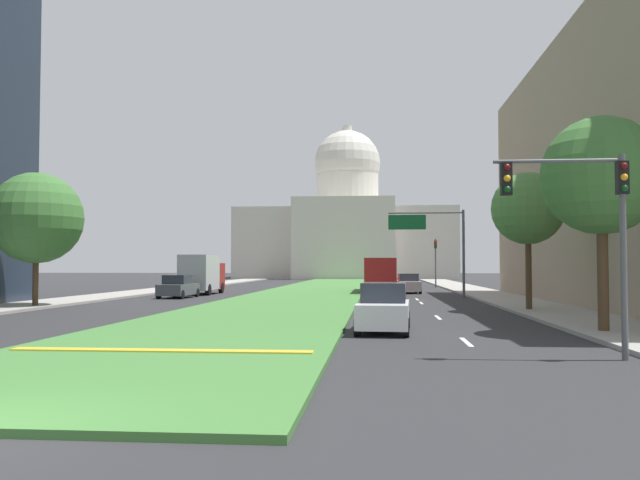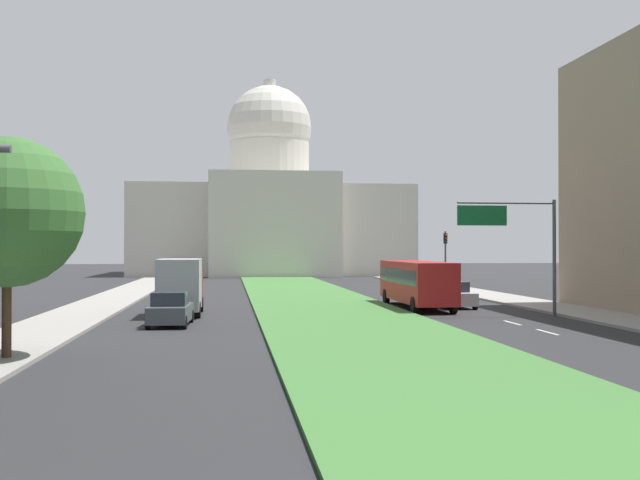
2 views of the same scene
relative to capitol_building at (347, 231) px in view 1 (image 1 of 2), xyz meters
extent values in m
plane|color=#2B2B2D|center=(0.00, -56.47, -8.72)|extent=(260.00, 260.00, 0.00)
cube|color=#427A38|center=(0.00, -62.20, -8.65)|extent=(8.91, 103.18, 0.14)
cube|color=gold|center=(0.00, -105.70, -8.56)|extent=(8.02, 0.50, 0.04)
cube|color=silver|center=(8.39, -101.70, -8.72)|extent=(0.16, 2.40, 0.01)
cube|color=silver|center=(8.39, -92.13, -8.72)|extent=(0.16, 2.40, 0.01)
cube|color=silver|center=(8.39, -80.66, -8.72)|extent=(0.16, 2.40, 0.01)
cube|color=silver|center=(8.39, -76.26, -8.72)|extent=(0.16, 2.40, 0.01)
cube|color=silver|center=(8.39, -57.82, -8.72)|extent=(0.16, 2.40, 0.01)
cube|color=silver|center=(8.39, -58.14, -8.72)|extent=(0.16, 2.40, 0.01)
cube|color=#9E9991|center=(-14.34, -67.94, -8.65)|extent=(4.00, 103.18, 0.15)
cube|color=#9E9991|center=(14.34, -67.94, -8.65)|extent=(4.00, 103.18, 0.15)
cube|color=beige|center=(0.00, 0.85, -2.50)|extent=(38.82, 25.08, 12.44)
cube|color=beige|center=(0.00, -13.69, -1.88)|extent=(17.08, 4.00, 13.69)
cylinder|color=beige|center=(0.00, 0.85, 7.20)|extent=(11.73, 11.73, 6.96)
sphere|color=beige|center=(0.00, 0.85, 12.86)|extent=(12.47, 12.47, 12.47)
cylinder|color=beige|center=(0.00, 0.85, 18.48)|extent=(1.80, 1.80, 3.00)
cylinder|color=#515456|center=(11.84, -105.35, -6.12)|extent=(0.16, 0.16, 5.20)
cube|color=black|center=(11.84, -105.35, -4.12)|extent=(0.28, 0.24, 0.84)
sphere|color=#510F0F|center=(11.84, -105.49, -3.84)|extent=(0.18, 0.18, 0.18)
sphere|color=#F2A51E|center=(11.84, -105.49, -4.12)|extent=(0.18, 0.18, 0.18)
sphere|color=#0F4219|center=(11.84, -105.49, -4.40)|extent=(0.18, 0.18, 0.18)
cylinder|color=#515456|center=(10.24, -105.35, -3.67)|extent=(3.20, 0.10, 0.10)
cube|color=black|center=(8.96, -105.35, -4.12)|extent=(0.28, 0.24, 0.84)
sphere|color=#510F0F|center=(8.96, -105.49, -3.84)|extent=(0.18, 0.18, 0.18)
sphere|color=#F2A51E|center=(8.96, -105.49, -4.12)|extent=(0.18, 0.18, 0.18)
sphere|color=#0F4219|center=(8.96, -105.49, -4.40)|extent=(0.18, 0.18, 0.18)
cylinder|color=#515456|center=(11.84, -51.76, -6.12)|extent=(0.16, 0.16, 5.20)
cube|color=black|center=(11.84, -51.76, -4.12)|extent=(0.28, 0.24, 0.84)
sphere|color=red|center=(11.84, -51.90, -3.84)|extent=(0.18, 0.18, 0.18)
sphere|color=#4C380F|center=(11.84, -51.90, -4.12)|extent=(0.18, 0.18, 0.18)
sphere|color=#0F4219|center=(11.84, -51.90, -4.40)|extent=(0.18, 0.18, 0.18)
cylinder|color=#515456|center=(12.04, -73.03, -5.47)|extent=(0.20, 0.20, 6.50)
cylinder|color=#515456|center=(9.26, -73.03, -2.42)|extent=(5.55, 0.12, 0.12)
cube|color=#146033|center=(7.87, -73.08, -3.12)|extent=(2.80, 0.08, 1.10)
cylinder|color=#4C3823|center=(13.38, -99.14, -6.54)|extent=(0.37, 0.37, 4.36)
sphere|color=#3D7033|center=(13.38, -99.14, -3.23)|extent=(4.10, 4.10, 4.10)
cylinder|color=#4C3823|center=(-13.37, -87.37, -6.91)|extent=(0.32, 0.32, 3.63)
sphere|color=#3D7033|center=(-13.37, -87.37, -3.69)|extent=(5.11, 5.11, 5.11)
cylinder|color=#4C3823|center=(13.33, -88.21, -6.58)|extent=(0.31, 0.31, 4.27)
sphere|color=#4C7F3D|center=(13.33, -88.21, -3.43)|extent=(3.70, 3.70, 3.70)
cube|color=silver|center=(5.87, -98.91, -8.08)|extent=(1.99, 4.21, 0.84)
cube|color=#282D38|center=(5.88, -98.74, -7.31)|extent=(1.66, 2.06, 0.69)
cylinder|color=black|center=(6.58, -100.56, -8.40)|extent=(0.26, 0.65, 0.64)
cylinder|color=black|center=(4.98, -100.47, -8.40)|extent=(0.26, 0.65, 0.64)
cylinder|color=black|center=(6.76, -97.35, -8.40)|extent=(0.26, 0.65, 0.64)
cylinder|color=black|center=(5.16, -97.26, -8.40)|extent=(0.26, 0.65, 0.64)
cube|color=#4C5156|center=(-8.79, -75.76, -8.10)|extent=(2.05, 4.31, 0.80)
cube|color=#282D38|center=(-8.80, -75.93, -7.37)|extent=(1.72, 2.10, 0.65)
cylinder|color=black|center=(-9.56, -74.06, -8.40)|extent=(0.25, 0.65, 0.64)
cylinder|color=black|center=(-7.87, -74.14, -8.40)|extent=(0.25, 0.65, 0.64)
cylinder|color=black|center=(-9.72, -77.38, -8.40)|extent=(0.25, 0.65, 0.64)
cylinder|color=black|center=(-8.02, -77.46, -8.40)|extent=(0.25, 0.65, 0.64)
cube|color=#BCBCC1|center=(8.27, -66.14, -8.10)|extent=(1.97, 4.43, 0.79)
cube|color=#282D38|center=(8.27, -65.96, -7.38)|extent=(1.67, 2.15, 0.65)
cylinder|color=black|center=(9.16, -67.84, -8.40)|extent=(0.24, 0.65, 0.64)
cylinder|color=black|center=(7.50, -67.90, -8.40)|extent=(0.24, 0.65, 0.64)
cylinder|color=black|center=(9.05, -64.37, -8.40)|extent=(0.24, 0.65, 0.64)
cylinder|color=black|center=(7.39, -64.43, -8.40)|extent=(0.24, 0.65, 0.64)
cube|color=maroon|center=(-8.68, -67.45, -7.27)|extent=(2.30, 2.00, 2.20)
cube|color=#B2B2B7|center=(-8.68, -70.65, -6.92)|extent=(2.30, 4.40, 2.80)
cylinder|color=black|center=(-9.73, -67.45, -8.27)|extent=(0.30, 0.90, 0.90)
cylinder|color=black|center=(-7.63, -67.45, -8.27)|extent=(0.30, 0.90, 0.90)
cylinder|color=black|center=(-9.73, -71.75, -8.27)|extent=(0.30, 0.90, 0.90)
cylinder|color=black|center=(-7.63, -71.75, -8.27)|extent=(0.30, 0.90, 0.90)
cube|color=#B21E1E|center=(5.87, -66.11, -7.02)|extent=(2.50, 11.00, 2.50)
cube|color=#232833|center=(5.87, -66.11, -6.67)|extent=(2.52, 10.12, 0.90)
cylinder|color=black|center=(7.02, -70.41, -8.22)|extent=(0.32, 1.00, 1.00)
cylinder|color=black|center=(4.72, -70.41, -8.22)|extent=(0.32, 1.00, 1.00)
cylinder|color=black|center=(7.02, -62.21, -8.22)|extent=(0.32, 1.00, 1.00)
cylinder|color=black|center=(4.72, -62.21, -8.22)|extent=(0.32, 1.00, 1.00)
camera|label=1|loc=(5.65, -122.49, -6.33)|focal=36.86mm
camera|label=2|loc=(-5.95, -114.63, -4.90)|focal=43.87mm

